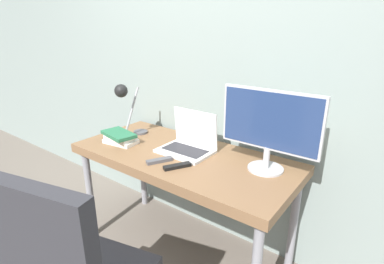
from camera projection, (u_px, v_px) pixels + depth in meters
The scene contains 8 objects.
wall_back at pixel (218, 63), 2.04m from camera, with size 8.00×0.05×2.60m.
desk at pixel (182, 164), 1.94m from camera, with size 1.46×0.66×0.76m.
laptop at pixel (188, 143), 1.95m from camera, with size 0.34×0.25×0.26m.
monitor at pixel (269, 126), 1.62m from camera, with size 0.56×0.20×0.46m.
desk_lamp at pixel (126, 100), 2.11m from camera, with size 0.11×0.26×0.40m.
book_stack at pixel (120, 138), 2.08m from camera, with size 0.27×0.19×0.08m.
tv_remote at pixel (159, 161), 1.80m from camera, with size 0.11×0.16×0.02m.
media_remote at pixel (177, 166), 1.73m from camera, with size 0.11×0.16×0.02m.
Camera 1 is at (1.11, -1.04, 1.54)m, focal length 28.00 mm.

